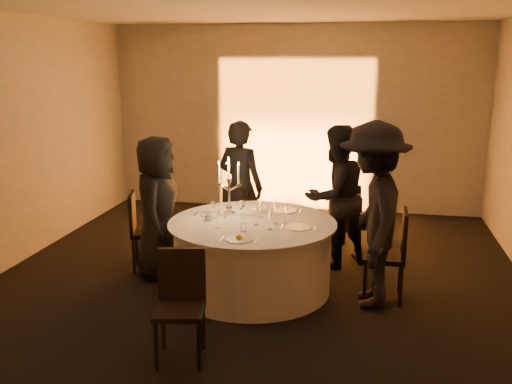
% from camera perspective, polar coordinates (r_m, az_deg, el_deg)
% --- Properties ---
extents(floor, '(7.00, 7.00, 0.00)m').
position_cam_1_polar(floor, '(6.35, -0.35, -9.67)').
color(floor, black).
rests_on(floor, ground).
extents(ceiling, '(7.00, 7.00, 0.00)m').
position_cam_1_polar(ceiling, '(5.86, -0.40, 18.41)').
color(ceiling, white).
rests_on(ceiling, wall_back).
extents(wall_back, '(7.00, 0.00, 7.00)m').
position_cam_1_polar(wall_back, '(9.35, 3.93, 7.33)').
color(wall_back, '#A9A49D').
rests_on(wall_back, floor).
extents(wall_front, '(7.00, 0.00, 7.00)m').
position_cam_1_polar(wall_front, '(2.70, -15.48, -8.72)').
color(wall_front, '#A9A49D').
rests_on(wall_front, floor).
extents(uplighter_fixture, '(0.25, 0.12, 0.10)m').
position_cam_1_polar(uplighter_fixture, '(9.32, 3.55, -1.76)').
color(uplighter_fixture, black).
rests_on(uplighter_fixture, floor).
extents(banquet_table, '(1.80, 1.80, 0.77)m').
position_cam_1_polar(banquet_table, '(6.21, -0.36, -6.41)').
color(banquet_table, black).
rests_on(banquet_table, floor).
extents(chair_left, '(0.51, 0.51, 0.93)m').
position_cam_1_polar(chair_left, '(6.92, -11.31, -3.38)').
color(chair_left, black).
rests_on(chair_left, floor).
extents(chair_back_left, '(0.47, 0.47, 0.87)m').
position_cam_1_polar(chair_back_left, '(7.40, -1.62, -2.30)').
color(chair_back_left, black).
rests_on(chair_back_left, floor).
extents(chair_back_right, '(0.54, 0.54, 0.90)m').
position_cam_1_polar(chair_back_right, '(7.43, 8.60, -2.26)').
color(chair_back_right, black).
rests_on(chair_back_right, floor).
extents(chair_right, '(0.43, 0.43, 0.97)m').
position_cam_1_polar(chair_right, '(6.08, 13.47, -5.62)').
color(chair_right, black).
rests_on(chair_right, floor).
extents(chair_front, '(0.47, 0.47, 0.92)m').
position_cam_1_polar(chair_front, '(4.89, -7.54, -10.48)').
color(chair_front, black).
rests_on(chair_front, floor).
extents(guest_left, '(0.66, 0.88, 1.63)m').
position_cam_1_polar(guest_left, '(6.60, -9.85, -1.49)').
color(guest_left, black).
rests_on(guest_left, floor).
extents(guest_back_left, '(0.72, 0.59, 1.72)m').
position_cam_1_polar(guest_back_left, '(7.30, -1.57, 0.50)').
color(guest_back_left, black).
rests_on(guest_back_left, floor).
extents(guest_back_right, '(1.06, 1.04, 1.72)m').
position_cam_1_polar(guest_back_right, '(6.85, 7.96, -0.48)').
color(guest_back_right, black).
rests_on(guest_back_right, floor).
extents(guest_right, '(0.80, 1.27, 1.89)m').
position_cam_1_polar(guest_right, '(5.83, 11.61, -2.27)').
color(guest_right, black).
rests_on(guest_right, floor).
extents(plate_left, '(0.36, 0.25, 0.01)m').
position_cam_1_polar(plate_left, '(6.36, -4.52, -2.25)').
color(plate_left, white).
rests_on(plate_left, banquet_table).
extents(plate_back_left, '(0.35, 0.26, 0.01)m').
position_cam_1_polar(plate_back_left, '(6.59, 0.08, -1.64)').
color(plate_back_left, white).
rests_on(plate_back_left, banquet_table).
extents(plate_back_right, '(0.36, 0.27, 0.01)m').
position_cam_1_polar(plate_back_right, '(6.51, 2.95, -1.86)').
color(plate_back_right, white).
rests_on(plate_back_right, banquet_table).
extents(plate_right, '(0.36, 0.27, 0.01)m').
position_cam_1_polar(plate_right, '(5.89, 4.26, -3.54)').
color(plate_right, white).
rests_on(plate_right, banquet_table).
extents(plate_front, '(0.36, 0.26, 0.08)m').
position_cam_1_polar(plate_front, '(5.49, -1.67, -4.65)').
color(plate_front, white).
rests_on(plate_front, banquet_table).
extents(coffee_cup, '(0.11, 0.11, 0.07)m').
position_cam_1_polar(coffee_cup, '(6.15, -4.79, -2.57)').
color(coffee_cup, white).
rests_on(coffee_cup, banquet_table).
extents(candelabra, '(0.28, 0.13, 0.66)m').
position_cam_1_polar(candelabra, '(6.33, -2.72, -0.23)').
color(candelabra, white).
rests_on(candelabra, banquet_table).
extents(wine_glass_a, '(0.07, 0.07, 0.19)m').
position_cam_1_polar(wine_glass_a, '(5.84, -3.89, -2.34)').
color(wine_glass_a, white).
rests_on(wine_glass_a, banquet_table).
extents(wine_glass_b, '(0.07, 0.07, 0.19)m').
position_cam_1_polar(wine_glass_b, '(5.98, 2.97, -1.95)').
color(wine_glass_b, white).
rests_on(wine_glass_b, banquet_table).
extents(wine_glass_c, '(0.07, 0.07, 0.19)m').
position_cam_1_polar(wine_glass_c, '(5.79, 1.38, -2.46)').
color(wine_glass_c, white).
rests_on(wine_glass_c, banquet_table).
extents(wine_glass_d, '(0.07, 0.07, 0.19)m').
position_cam_1_polar(wine_glass_d, '(5.94, 0.03, -2.03)').
color(wine_glass_d, white).
rests_on(wine_glass_d, banquet_table).
extents(wine_glass_e, '(0.07, 0.07, 0.19)m').
position_cam_1_polar(wine_glass_e, '(6.32, 1.82, -1.09)').
color(wine_glass_e, white).
rests_on(wine_glass_e, banquet_table).
extents(wine_glass_f, '(0.07, 0.07, 0.19)m').
position_cam_1_polar(wine_glass_f, '(5.99, 1.99, -1.91)').
color(wine_glass_f, white).
rests_on(wine_glass_f, banquet_table).
extents(wine_glass_g, '(0.07, 0.07, 0.19)m').
position_cam_1_polar(wine_glass_g, '(6.19, -1.40, -1.39)').
color(wine_glass_g, white).
rests_on(wine_glass_g, banquet_table).
extents(wine_glass_h, '(0.07, 0.07, 0.19)m').
position_cam_1_polar(wine_glass_h, '(6.22, 0.49, -1.32)').
color(wine_glass_h, white).
rests_on(wine_glass_h, banquet_table).
extents(wine_glass_i, '(0.07, 0.07, 0.19)m').
position_cam_1_polar(wine_glass_i, '(6.18, -4.31, -1.46)').
color(wine_glass_i, white).
rests_on(wine_glass_i, banquet_table).
extents(tumbler_a, '(0.07, 0.07, 0.09)m').
position_cam_1_polar(tumbler_a, '(6.43, 0.80, -1.68)').
color(tumbler_a, white).
rests_on(tumbler_a, banquet_table).
extents(tumbler_b, '(0.07, 0.07, 0.09)m').
position_cam_1_polar(tumbler_b, '(5.75, -1.24, -3.53)').
color(tumbler_b, white).
rests_on(tumbler_b, banquet_table).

